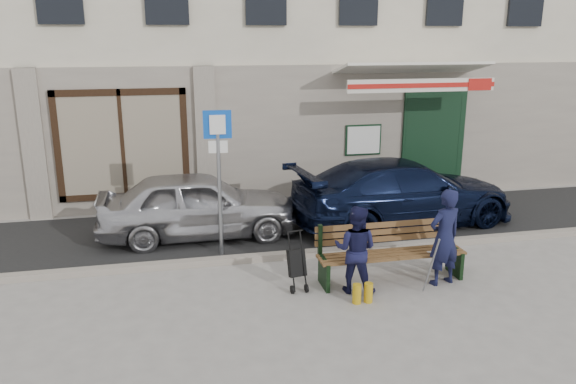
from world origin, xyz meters
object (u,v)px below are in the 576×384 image
object	(u,v)px
car_silver	(198,205)
car_navy	(403,192)
bench	(389,254)
man	(444,237)
woman	(355,249)
parking_sign	(219,160)
stroller	(297,264)

from	to	relation	value
car_silver	car_navy	size ratio (longest dim) A/B	0.81
bench	man	size ratio (longest dim) A/B	1.54
woman	car_navy	bearing A→B (deg)	-94.31
car_silver	man	distance (m)	4.74
parking_sign	bench	bearing A→B (deg)	-30.81
car_silver	woman	world-z (taller)	woman
car_silver	woman	size ratio (longest dim) A/B	2.79
car_navy	stroller	xyz separation A→B (m)	(-2.86, -2.58, -0.29)
car_silver	man	xyz separation A→B (m)	(3.64, -3.04, 0.13)
man	stroller	xyz separation A→B (m)	(-2.30, 0.31, -0.38)
bench	stroller	size ratio (longest dim) A/B	2.62
car_navy	stroller	size ratio (longest dim) A/B	5.20
car_navy	stroller	distance (m)	3.86
car_silver	woman	bearing A→B (deg)	-144.03
car_silver	parking_sign	size ratio (longest dim) A/B	1.47
car_navy	car_silver	bearing A→B (deg)	80.54
parking_sign	bench	size ratio (longest dim) A/B	1.09
car_navy	bench	distance (m)	2.94
bench	stroller	world-z (taller)	bench
woman	man	bearing A→B (deg)	-150.39
man	woman	xyz separation A→B (m)	(-1.45, 0.03, -0.09)
man	stroller	distance (m)	2.35
bench	stroller	bearing A→B (deg)	179.29
woman	stroller	distance (m)	0.94
car_navy	man	world-z (taller)	man
man	woman	distance (m)	1.45
parking_sign	woman	size ratio (longest dim) A/B	1.90
parking_sign	stroller	world-z (taller)	parking_sign
parking_sign	car_navy	bearing A→B (deg)	16.36
man	woman	bearing A→B (deg)	-14.77
parking_sign	man	bearing A→B (deg)	-27.82
car_navy	parking_sign	bearing A→B (deg)	95.75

